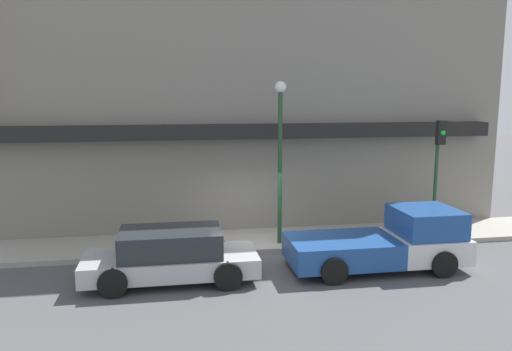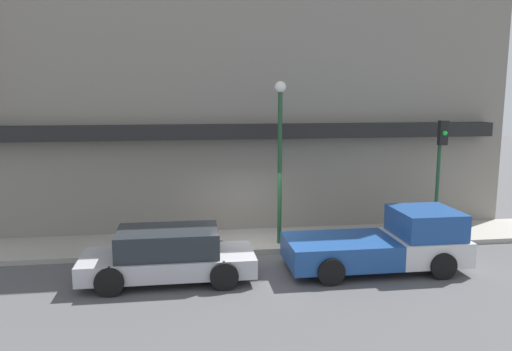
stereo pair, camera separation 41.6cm
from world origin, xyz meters
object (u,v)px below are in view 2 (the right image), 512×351
Objects in this scene: parked_car at (168,255)px; street_lamp at (280,143)px; pickup_truck at (387,243)px; traffic_light at (440,159)px; fire_hydrant at (215,236)px.

street_lamp is at bearing 32.47° from parked_car.
traffic_light is at bearing 39.71° from pickup_truck.
pickup_truck is 0.97× the size of street_lamp.
fire_hydrant is 3.61m from street_lamp.
street_lamp is (-2.68, 2.37, 2.70)m from pickup_truck.
traffic_light is at bearing -0.44° from fire_hydrant.
street_lamp reaches higher than fire_hydrant.
parked_car is at bearing -145.98° from street_lamp.
street_lamp is at bearing 139.29° from pickup_truck.
pickup_truck is 5.28m from fire_hydrant.
pickup_truck is at bearing -41.40° from street_lamp.
parked_car is 1.16× the size of traffic_light.
traffic_light is (2.68, 2.17, 2.12)m from pickup_truck.
fire_hydrant is 0.14× the size of street_lamp.
street_lamp is (3.51, 2.37, 2.76)m from parked_car.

